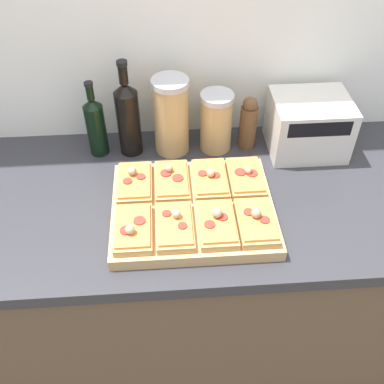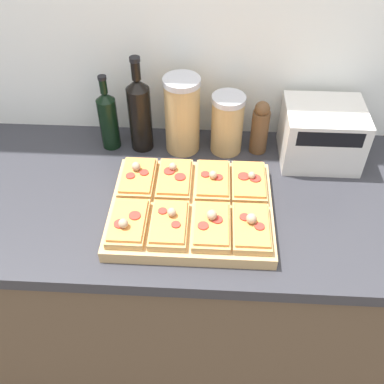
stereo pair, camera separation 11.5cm
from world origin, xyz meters
name	(u,v)px [view 1 (the left image)]	position (x,y,z in m)	size (l,w,h in m)	color
wall_back	(201,27)	(0.00, 0.67, 1.25)	(6.00, 0.06, 2.50)	silver
kitchen_counter	(207,281)	(0.00, 0.32, 0.45)	(2.63, 0.67, 0.90)	brown
cutting_board	(193,209)	(-0.06, 0.24, 0.92)	(0.45, 0.37, 0.04)	tan
pizza_slice_back_left	(135,182)	(-0.22, 0.33, 0.95)	(0.10, 0.17, 0.05)	tan
pizza_slice_back_midleft	(172,180)	(-0.11, 0.33, 0.95)	(0.10, 0.17, 0.05)	tan
pizza_slice_back_midright	(209,179)	(0.00, 0.33, 0.95)	(0.10, 0.17, 0.05)	tan
pizza_slice_back_right	(246,177)	(0.10, 0.33, 0.95)	(0.10, 0.17, 0.05)	tan
pizza_slice_front_left	(133,228)	(-0.22, 0.15, 0.95)	(0.10, 0.17, 0.05)	tan
pizza_slice_front_midleft	(175,226)	(-0.11, 0.15, 0.95)	(0.10, 0.17, 0.05)	tan
pizza_slice_front_midright	(216,223)	(0.00, 0.15, 0.95)	(0.10, 0.17, 0.06)	tan
pizza_slice_front_right	(256,221)	(0.10, 0.15, 0.95)	(0.10, 0.17, 0.06)	tan
olive_oil_bottle	(96,125)	(-0.34, 0.54, 1.00)	(0.06, 0.06, 0.26)	black
wine_bottle	(128,117)	(-0.24, 0.54, 1.03)	(0.07, 0.07, 0.32)	black
grain_jar_tall	(171,116)	(-0.10, 0.54, 1.03)	(0.11, 0.11, 0.26)	tan
grain_jar_short	(216,122)	(0.04, 0.54, 1.00)	(0.11, 0.11, 0.20)	tan
pepper_mill	(248,123)	(0.14, 0.54, 0.99)	(0.06, 0.06, 0.18)	brown
toaster_oven	(308,125)	(0.33, 0.52, 0.99)	(0.26, 0.20, 0.18)	beige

